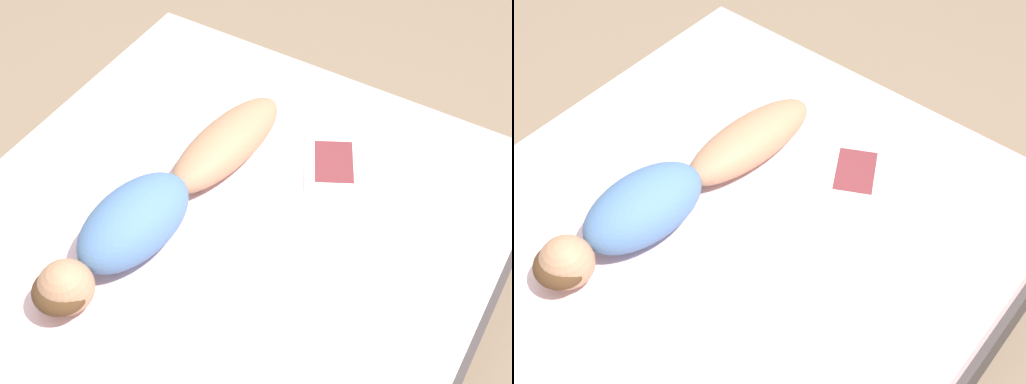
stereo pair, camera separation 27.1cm
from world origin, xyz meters
The scene contains 4 objects.
ground_plane centered at (0.00, 0.00, 0.00)m, with size 12.00×12.00×0.00m, color #7A6651.
bed centered at (0.00, 0.00, 0.26)m, with size 1.99×2.20×0.53m.
person centered at (0.22, 0.03, 0.63)m, with size 0.37×1.31×0.22m.
open_magazine centered at (-0.31, -0.62, 0.54)m, with size 0.57×0.51×0.01m.
Camera 1 is at (-0.95, 1.30, 2.62)m, focal length 50.00 mm.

